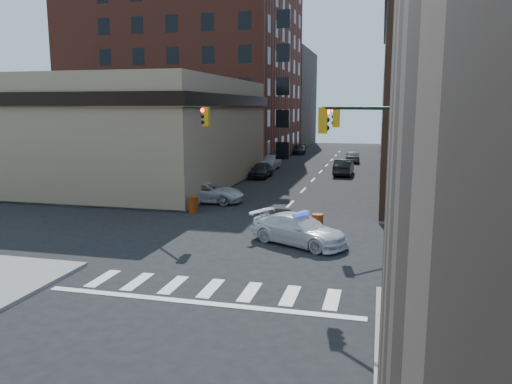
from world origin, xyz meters
The scene contains 30 objects.
ground centered at (0.00, 0.00, 0.00)m, with size 140.00×140.00×0.00m, color black.
sidewalk_nw centered at (-23.00, 32.75, 0.07)m, with size 34.00×54.50×0.15m, color gray.
bank_building centered at (-17.00, 16.50, 4.50)m, with size 22.00×22.00×9.00m, color #8D7A5C.
apartment_block centered at (-18.50, 40.00, 12.00)m, with size 25.00×25.00×24.00m, color brown.
commercial_row_ne centered at (13.00, 22.50, 7.00)m, with size 14.00×34.00×14.00m, color #533021.
filler_nw centered at (-16.00, 62.00, 8.00)m, with size 20.00×18.00×16.00m, color brown.
filler_ne centered at (14.00, 58.00, 6.00)m, with size 16.00×16.00×12.00m, color brown.
signal_pole_se centered at (6.04, -5.52, 4.61)m, with size 5.40×5.27×8.00m.
signal_pole_nw centered at (-5.85, 5.34, 4.34)m, with size 3.58×3.67×8.00m.
signal_pole_ne centered at (5.84, 5.35, 4.34)m, with size 3.67×3.58×8.00m.
tree_ne_near centered at (7.50, 26.00, 3.49)m, with size 3.00×3.00×4.85m.
tree_ne_far centered at (7.50, 34.00, 3.49)m, with size 3.00×3.00×4.85m.
police_car centered at (2.21, 0.04, 0.74)m, with size 2.06×5.07×1.47m, color silver.
pickup centered at (-5.80, 9.26, 0.71)m, with size 2.37×5.14×1.43m, color silver.
parked_car_wnear centered at (-5.02, 22.25, 0.73)m, with size 1.72×4.27×1.46m, color black.
parked_car_wfar centered at (-5.50, 28.61, 0.75)m, with size 1.59×4.56×1.50m, color gray.
parked_car_wdeep centered at (-5.31, 46.99, 0.65)m, with size 1.82×4.47×1.30m, color black.
parked_car_enear centered at (2.50, 25.97, 0.78)m, with size 1.66×4.76×1.57m, color black.
parked_car_efar centered at (2.69, 37.86, 0.73)m, with size 1.73×4.29×1.46m, color gray.
pedestrian_a centered at (-10.44, 6.00, 1.06)m, with size 0.66×0.43×1.81m, color black.
pedestrian_b centered at (-10.24, 6.00, 1.02)m, with size 0.85×0.66×1.74m, color black.
pedestrian_c centered at (-11.96, 6.00, 1.08)m, with size 1.09×0.45×1.86m, color #212531.
barrel_road centered at (2.85, 2.23, 0.54)m, with size 0.61×0.61×1.09m, color red.
barrel_bank centered at (-5.50, 5.71, 0.52)m, with size 0.59×0.59×1.04m, color #DC600A.
barricade_se_a centered at (8.22, -8.00, 0.60)m, with size 1.21×0.61×0.91m, color #E95E0A, non-canonical shape.
barricade_se_b centered at (7.49, -9.50, 0.64)m, with size 1.31×0.66×0.99m, color #C94909, non-canonical shape.
barricade_se_c centered at (6.89, -8.50, 0.65)m, with size 1.33×0.66×1.00m, color #E3470A, non-canonical shape.
barricade_se_d centered at (8.50, -12.50, 0.67)m, with size 1.37×0.69×1.03m, color #C24209, non-canonical shape.
barricade_nw_a centered at (-8.63, 6.71, 0.64)m, with size 1.30×0.65×0.97m, color orange, non-canonical shape.
barricade_nw_b centered at (-10.01, 7.00, 0.56)m, with size 1.09×0.55×0.82m, color #F2440B, non-canonical shape.
Camera 1 is at (5.92, -23.59, 6.71)m, focal length 35.00 mm.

